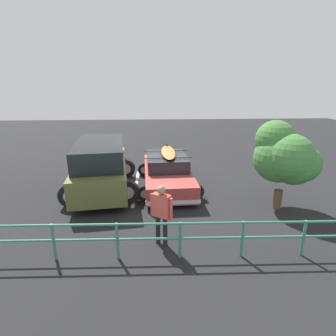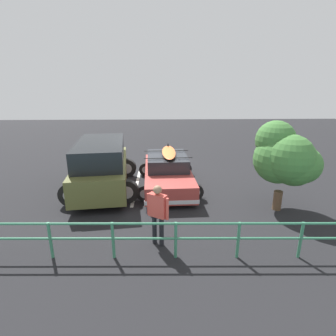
{
  "view_description": "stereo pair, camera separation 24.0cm",
  "coord_description": "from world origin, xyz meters",
  "views": [
    {
      "loc": [
        0.13,
        10.33,
        3.88
      ],
      "look_at": [
        -0.42,
        0.99,
        0.95
      ],
      "focal_mm": 28.0,
      "sensor_mm": 36.0,
      "label": 1
    },
    {
      "loc": [
        -0.11,
        10.34,
        3.88
      ],
      "look_at": [
        -0.42,
        0.99,
        0.95
      ],
      "focal_mm": 28.0,
      "sensor_mm": 36.0,
      "label": 2
    }
  ],
  "objects": [
    {
      "name": "bush_near_left",
      "position": [
        -4.11,
        2.53,
        1.7
      ],
      "size": [
        1.96,
        1.88,
        2.86
      ],
      "color": "brown",
      "rests_on": "ground"
    },
    {
      "name": "sedan_car",
      "position": [
        -0.42,
        0.34,
        0.59
      ],
      "size": [
        2.48,
        4.52,
        1.53
      ],
      "color": "#9E3833",
      "rests_on": "ground"
    },
    {
      "name": "person_bystander",
      "position": [
        -0.05,
        4.49,
        0.96
      ],
      "size": [
        0.53,
        0.4,
        1.61
      ],
      "color": "black",
      "rests_on": "ground"
    },
    {
      "name": "suv_car",
      "position": [
        2.11,
        0.65,
        0.98
      ],
      "size": [
        2.99,
        4.87,
        1.9
      ],
      "color": "brown",
      "rests_on": "ground"
    },
    {
      "name": "ground_plane",
      "position": [
        0.0,
        0.0,
        -0.01
      ],
      "size": [
        44.0,
        44.0,
        0.02
      ],
      "primitive_type": "cube",
      "color": "black",
      "rests_on": "ground"
    },
    {
      "name": "railing_fence",
      "position": [
        -1.19,
        5.08,
        0.61
      ],
      "size": [
        10.24,
        0.39,
        0.92
      ],
      "color": "#387F5B",
      "rests_on": "ground"
    },
    {
      "name": "parking_stripe",
      "position": [
        0.84,
        0.39,
        0.0
      ],
      "size": [
        0.12,
        3.92,
        0.0
      ],
      "primitive_type": "cube",
      "rotation": [
        0.0,
        0.0,
        1.57
      ],
      "color": "silver",
      "rests_on": "ground"
    }
  ]
}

